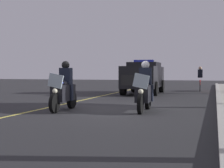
% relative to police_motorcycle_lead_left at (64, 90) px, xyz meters
% --- Properties ---
extents(ground_plane, '(80.00, 80.00, 0.00)m').
position_rel_police_motorcycle_lead_left_xyz_m(ground_plane, '(-0.91, 1.44, -0.70)').
color(ground_plane, '#28282B').
extents(curb_strip, '(48.00, 0.24, 0.15)m').
position_rel_police_motorcycle_lead_left_xyz_m(curb_strip, '(-0.91, 5.20, -0.62)').
color(curb_strip, '#B7B5AD').
rests_on(curb_strip, ground).
extents(lane_stripe_center, '(48.00, 0.12, 0.01)m').
position_rel_police_motorcycle_lead_left_xyz_m(lane_stripe_center, '(-0.91, -0.97, -0.70)').
color(lane_stripe_center, '#E0D14C').
rests_on(lane_stripe_center, ground).
extents(police_motorcycle_lead_left, '(2.14, 0.58, 1.72)m').
position_rel_police_motorcycle_lead_left_xyz_m(police_motorcycle_lead_left, '(0.00, 0.00, 0.00)').
color(police_motorcycle_lead_left, black).
rests_on(police_motorcycle_lead_left, ground).
extents(police_motorcycle_lead_right, '(2.14, 0.58, 1.72)m').
position_rel_police_motorcycle_lead_left_xyz_m(police_motorcycle_lead_right, '(-0.55, 2.73, 0.00)').
color(police_motorcycle_lead_right, black).
rests_on(police_motorcycle_lead_right, ground).
extents(police_suv, '(4.96, 2.20, 2.05)m').
position_rel_police_motorcycle_lead_left_xyz_m(police_suv, '(-9.47, 0.88, 0.37)').
color(police_suv, black).
rests_on(police_suv, ground).
extents(cyclist_background, '(1.76, 0.33, 1.69)m').
position_rel_police_motorcycle_lead_left_xyz_m(cyclist_background, '(-13.26, 4.04, 0.14)').
color(cyclist_background, black).
rests_on(cyclist_background, ground).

